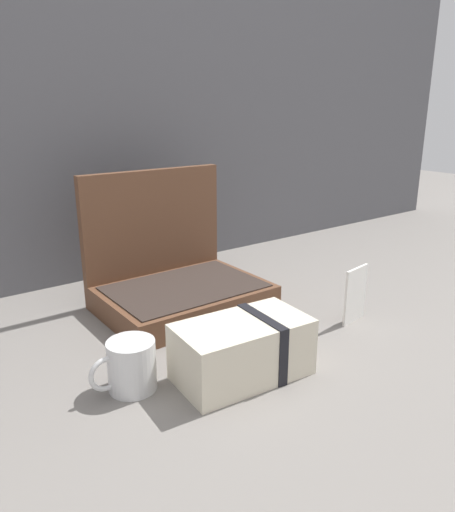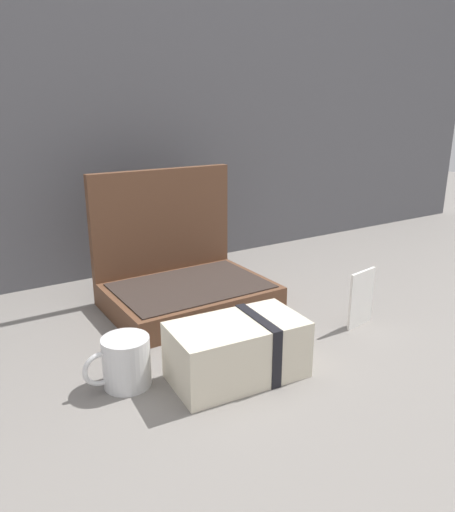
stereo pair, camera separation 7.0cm
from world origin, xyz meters
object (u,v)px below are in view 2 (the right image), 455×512
at_px(coffee_mug, 125,362).
at_px(info_card_left, 361,298).
at_px(cream_toiletry_bag, 239,350).
at_px(open_suitcase, 182,276).

distance_m(coffee_mug, info_card_left, 0.56).
distance_m(cream_toiletry_bag, info_card_left, 0.36).
height_order(cream_toiletry_bag, coffee_mug, cream_toiletry_bag).
relative_size(open_suitcase, cream_toiletry_bag, 1.51).
bearing_deg(coffee_mug, cream_toiletry_bag, -23.95).
xyz_separation_m(open_suitcase, coffee_mug, (-0.26, -0.29, -0.03)).
height_order(open_suitcase, coffee_mug, open_suitcase).
xyz_separation_m(coffee_mug, info_card_left, (0.55, -0.05, 0.02)).
relative_size(coffee_mug, info_card_left, 0.93).
relative_size(open_suitcase, coffee_mug, 3.15).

